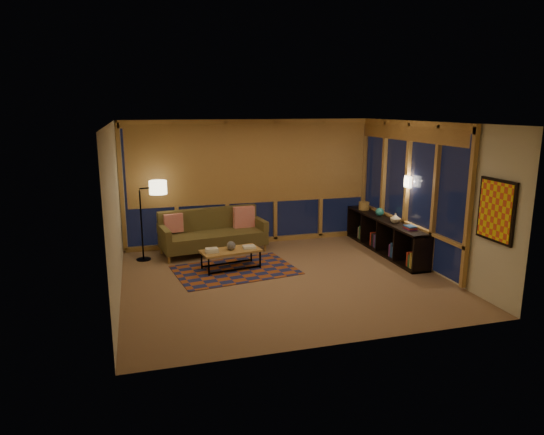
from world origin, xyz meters
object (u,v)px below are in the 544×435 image
object	(u,v)px
floor_lamp	(141,221)
bookshelf	(385,235)
sofa	(213,232)
coffee_table	(231,259)

from	to	relation	value
floor_lamp	bookshelf	size ratio (longest dim) A/B	0.55
sofa	bookshelf	xyz separation A→B (m)	(3.43, -0.92, -0.08)
floor_lamp	sofa	bearing A→B (deg)	-6.64
floor_lamp	bookshelf	xyz separation A→B (m)	(4.84, -0.80, -0.43)
sofa	bookshelf	size ratio (longest dim) A/B	0.75
coffee_table	bookshelf	bearing A→B (deg)	-6.48
sofa	coffee_table	bearing A→B (deg)	-91.02
sofa	bookshelf	bearing A→B (deg)	-23.49
sofa	coffee_table	size ratio (longest dim) A/B	1.94
sofa	bookshelf	world-z (taller)	sofa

